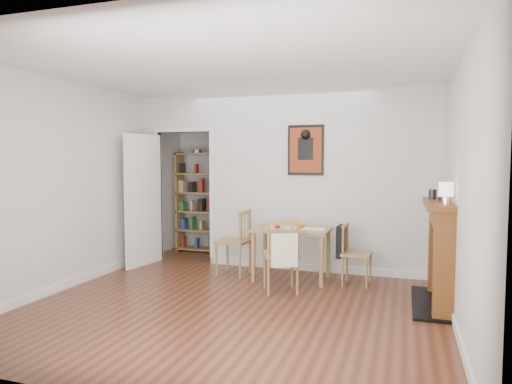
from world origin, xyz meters
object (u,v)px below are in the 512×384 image
(chair_left, at_px, (233,242))
(chair_front, at_px, (281,255))
(dining_table, at_px, (292,234))
(mantel_lamp, at_px, (446,191))
(bookshelf, at_px, (197,202))
(orange_fruit, at_px, (302,224))
(red_glass, at_px, (278,225))
(chair_right, at_px, (355,253))
(fireplace, at_px, (441,250))
(notebook, at_px, (314,229))
(ceramic_jar_b, at_px, (433,194))
(ceramic_jar_a, at_px, (443,195))

(chair_left, height_order, chair_front, chair_left)
(dining_table, xyz_separation_m, mantel_lamp, (1.83, -0.96, 0.69))
(bookshelf, height_order, orange_fruit, bookshelf)
(chair_front, xyz_separation_m, red_glass, (-0.19, 0.55, 0.29))
(mantel_lamp, bearing_deg, red_glass, 155.99)
(chair_right, height_order, fireplace, fireplace)
(chair_right, distance_m, fireplace, 1.16)
(notebook, bearing_deg, fireplace, -20.49)
(red_glass, xyz_separation_m, ceramic_jar_b, (1.92, -0.23, 0.47))
(red_glass, relative_size, ceramic_jar_b, 0.87)
(chair_front, distance_m, mantel_lamp, 2.03)
(ceramic_jar_a, bearing_deg, chair_front, -174.97)
(chair_right, distance_m, bookshelf, 3.24)
(chair_right, bearing_deg, chair_front, -143.75)
(red_glass, height_order, mantel_lamp, mantel_lamp)
(mantel_lamp, bearing_deg, ceramic_jar_a, 89.01)
(fireplace, xyz_separation_m, red_glass, (-2.01, 0.50, 0.13))
(dining_table, relative_size, chair_right, 1.29)
(orange_fruit, distance_m, ceramic_jar_b, 1.75)
(fireplace, relative_size, ceramic_jar_b, 11.25)
(chair_front, distance_m, bookshelf, 2.89)
(chair_left, bearing_deg, chair_front, -35.42)
(mantel_lamp, bearing_deg, chair_front, 169.09)
(dining_table, bearing_deg, ceramic_jar_b, -9.68)
(chair_left, distance_m, chair_right, 1.68)
(red_glass, bearing_deg, bookshelf, 142.36)
(ceramic_jar_a, bearing_deg, ceramic_jar_b, 122.79)
(dining_table, distance_m, red_glass, 0.23)
(chair_right, bearing_deg, red_glass, -176.45)
(chair_right, bearing_deg, bookshelf, 154.53)
(dining_table, bearing_deg, red_glass, -158.97)
(bookshelf, height_order, ceramic_jar_b, bookshelf)
(fireplace, relative_size, orange_fruit, 15.88)
(dining_table, xyz_separation_m, orange_fruit, (0.12, 0.14, 0.12))
(fireplace, distance_m, mantel_lamp, 0.79)
(red_glass, bearing_deg, chair_left, 174.77)
(bookshelf, distance_m, ceramic_jar_b, 4.16)
(chair_right, relative_size, bookshelf, 0.45)
(chair_left, height_order, red_glass, chair_left)
(chair_right, height_order, mantel_lamp, mantel_lamp)
(chair_right, height_order, red_glass, red_glass)
(dining_table, height_order, chair_front, chair_front)
(ceramic_jar_a, xyz_separation_m, ceramic_jar_b, (-0.10, 0.16, -0.01))
(orange_fruit, relative_size, notebook, 0.27)
(orange_fruit, bearing_deg, red_glass, -144.30)
(red_glass, xyz_separation_m, mantel_lamp, (2.01, -0.90, 0.56))
(chair_left, distance_m, orange_fruit, 1.00)
(notebook, xyz_separation_m, mantel_lamp, (1.52, -0.96, 0.60))
(fireplace, bearing_deg, ceramic_jar_a, 85.81)
(chair_left, relative_size, ceramic_jar_b, 8.27)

